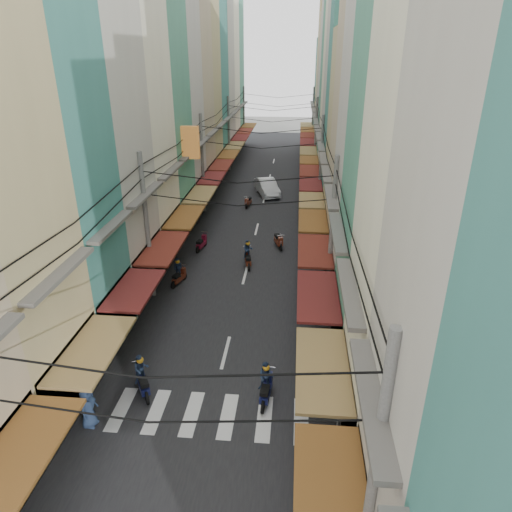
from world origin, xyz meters
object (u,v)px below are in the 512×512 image
Objects in this scene: traffic_sign at (340,390)px; white_car at (267,195)px; market_umbrella at (383,344)px; bicycle at (365,320)px.

white_car is at bearing 98.77° from traffic_sign.
market_umbrella is (6.42, -27.44, 2.31)m from white_car.
market_umbrella is at bearing 171.90° from bicycle.
traffic_sign is (-1.81, -2.43, -0.33)m from market_umbrella.
white_car is 28.28m from market_umbrella.
market_umbrella reaches higher than white_car.
market_umbrella reaches higher than bicycle.
white_car is 30.29m from traffic_sign.
bicycle is at bearing -91.11° from white_car.
traffic_sign is (-2.01, -7.89, 1.99)m from bicycle.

